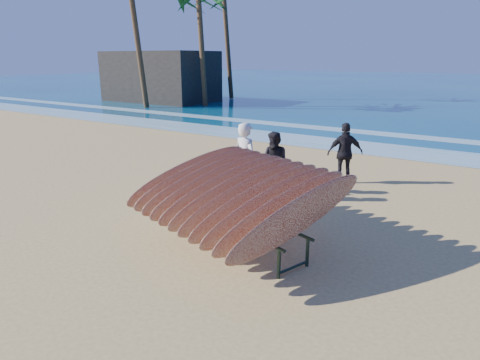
# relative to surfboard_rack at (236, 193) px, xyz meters

# --- Properties ---
(ground) EXTENTS (120.00, 120.00, 0.00)m
(ground) POSITION_rel_surfboard_rack_xyz_m (-0.45, 0.01, -0.98)
(ground) COLOR tan
(ground) RESTS_ON ground
(foam_near) EXTENTS (160.00, 160.00, 0.00)m
(foam_near) POSITION_rel_surfboard_rack_xyz_m (-0.45, 10.01, -0.97)
(foam_near) COLOR white
(foam_near) RESTS_ON ground
(foam_far) EXTENTS (160.00, 160.00, 0.00)m
(foam_far) POSITION_rel_surfboard_rack_xyz_m (-0.45, 13.51, -0.97)
(foam_far) COLOR white
(foam_far) RESTS_ON ground
(surfboard_rack) EXTENTS (3.93, 3.82, 1.63)m
(surfboard_rack) POSITION_rel_surfboard_rack_xyz_m (0.00, 0.00, 0.00)
(surfboard_rack) COLOR #1C2D23
(surfboard_rack) RESTS_ON ground
(person_white) EXTENTS (0.77, 0.59, 1.87)m
(person_white) POSITION_rel_surfboard_rack_xyz_m (-1.28, 2.30, -0.04)
(person_white) COLOR silver
(person_white) RESTS_ON ground
(person_dark_a) EXTENTS (0.77, 0.60, 1.56)m
(person_dark_a) POSITION_rel_surfboard_rack_xyz_m (-0.93, 3.11, -0.19)
(person_dark_a) COLOR black
(person_dark_a) RESTS_ON ground
(person_dark_b) EXTENTS (1.02, 0.89, 1.65)m
(person_dark_b) POSITION_rel_surfboard_rack_xyz_m (0.20, 4.99, -0.15)
(person_dark_b) COLOR black
(person_dark_b) RESTS_ON ground
(building) EXTENTS (8.60, 4.78, 3.82)m
(building) POSITION_rel_surfboard_rack_xyz_m (-20.27, 19.12, 0.94)
(building) COLOR #2D2823
(building) RESTS_ON ground
(palm_mid) EXTENTS (5.20, 5.20, 7.63)m
(palm_mid) POSITION_rel_surfboard_rack_xyz_m (-15.14, 18.04, 5.78)
(palm_mid) COLOR brown
(palm_mid) RESTS_ON ground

